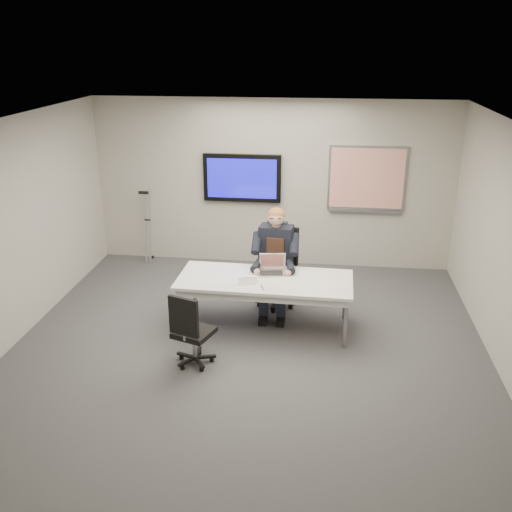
# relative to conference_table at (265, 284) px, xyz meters

# --- Properties ---
(floor) EXTENTS (6.00, 6.00, 0.02)m
(floor) POSITION_rel_conference_table_xyz_m (-0.14, -0.61, -0.63)
(floor) COLOR #3A3A3D
(floor) RESTS_ON ground
(ceiling) EXTENTS (6.00, 6.00, 0.02)m
(ceiling) POSITION_rel_conference_table_xyz_m (-0.14, -0.61, 2.17)
(ceiling) COLOR silver
(ceiling) RESTS_ON wall_back
(wall_back) EXTENTS (6.00, 0.02, 2.80)m
(wall_back) POSITION_rel_conference_table_xyz_m (-0.14, 2.39, 0.77)
(wall_back) COLOR #A8A498
(wall_back) RESTS_ON ground
(wall_front) EXTENTS (6.00, 0.02, 2.80)m
(wall_front) POSITION_rel_conference_table_xyz_m (-0.14, -3.61, 0.77)
(wall_front) COLOR #A8A498
(wall_front) RESTS_ON ground
(wall_left) EXTENTS (0.02, 6.00, 2.80)m
(wall_left) POSITION_rel_conference_table_xyz_m (-3.14, -0.61, 0.77)
(wall_left) COLOR #A8A498
(wall_left) RESTS_ON ground
(wall_right) EXTENTS (0.02, 6.00, 2.80)m
(wall_right) POSITION_rel_conference_table_xyz_m (2.86, -0.61, 0.77)
(wall_right) COLOR #A8A498
(wall_right) RESTS_ON ground
(conference_table) EXTENTS (2.33, 1.02, 0.71)m
(conference_table) POSITION_rel_conference_table_xyz_m (0.00, 0.00, 0.00)
(conference_table) COLOR silver
(conference_table) RESTS_ON ground
(tv_display) EXTENTS (1.30, 0.09, 0.80)m
(tv_display) POSITION_rel_conference_table_xyz_m (-0.64, 2.34, 0.87)
(tv_display) COLOR black
(tv_display) RESTS_ON wall_back
(whiteboard) EXTENTS (1.25, 0.08, 1.10)m
(whiteboard) POSITION_rel_conference_table_xyz_m (1.41, 2.36, 0.90)
(whiteboard) COLOR gray
(whiteboard) RESTS_ON wall_back
(office_chair_far) EXTENTS (0.71, 0.71, 1.16)m
(office_chair_far) POSITION_rel_conference_table_xyz_m (0.11, 0.73, -0.27)
(office_chair_far) COLOR black
(office_chair_far) RESTS_ON ground
(office_chair_near) EXTENTS (0.58, 0.58, 0.95)m
(office_chair_near) POSITION_rel_conference_table_xyz_m (-0.75, -1.07, -0.33)
(office_chair_near) COLOR black
(office_chair_near) RESTS_ON ground
(seated_person) EXTENTS (0.49, 0.84, 1.51)m
(seated_person) POSITION_rel_conference_table_xyz_m (0.09, 0.45, -0.02)
(seated_person) COLOR #1C202E
(seated_person) RESTS_ON office_chair_far
(crutch) EXTENTS (0.30, 0.61, 1.37)m
(crutch) POSITION_rel_conference_table_xyz_m (-2.27, 2.19, 0.04)
(crutch) COLOR #ACAFB4
(crutch) RESTS_ON ground
(laptop) EXTENTS (0.39, 0.38, 0.25)m
(laptop) POSITION_rel_conference_table_xyz_m (0.07, 0.23, 0.14)
(laptop) COLOR silver
(laptop) RESTS_ON conference_table
(name_tent) EXTENTS (0.24, 0.12, 0.09)m
(name_tent) POSITION_rel_conference_table_xyz_m (-0.20, -0.20, 0.13)
(name_tent) COLOR white
(name_tent) RESTS_ON conference_table
(pen) EXTENTS (0.05, 0.15, 0.01)m
(pen) POSITION_rel_conference_table_xyz_m (0.00, -0.30, 0.09)
(pen) COLOR black
(pen) RESTS_ON conference_table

